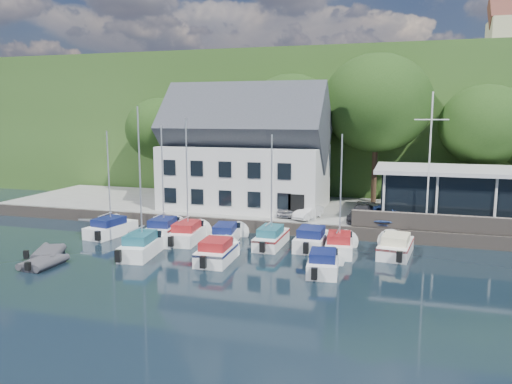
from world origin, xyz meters
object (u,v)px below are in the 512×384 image
car_silver (287,208)px  flagpole (429,161)px  boat_r1_0 (109,179)px  boat_r1_4 (272,185)px  club_pavilion (461,194)px  boat_r1_6 (341,189)px  car_white (308,212)px  boat_r1_2 (187,180)px  boat_r1_5 (312,237)px  boat_r1_7 (396,244)px  boat_r2_1 (140,184)px  boat_r2_2 (217,250)px  dinghy_0 (49,251)px  boat_r1_1 (163,178)px  car_blue (384,214)px  boat_r1_3 (226,233)px  harbor_building (246,159)px  dinghy_1 (43,261)px  boat_r2_3 (323,261)px  car_dgrey (362,213)px

car_silver → flagpole: 11.84m
boat_r1_0 → boat_r1_4: 12.70m
club_pavilion → boat_r1_6: boat_r1_6 is taller
car_white → boat_r1_2: boat_r1_2 is taller
boat_r1_0 → boat_r1_2: (6.44, 0.09, 0.11)m
car_white → boat_r1_5: car_white is taller
boat_r1_7 → boat_r2_1: 17.36m
boat_r2_2 → dinghy_0: (-10.99, -2.21, -0.38)m
boat_r1_1 → boat_r1_6: (13.44, -0.73, -0.17)m
boat_r1_1 → boat_r2_1: bearing=-85.6°
car_silver → boat_r1_5: (3.20, -6.00, -0.85)m
boat_r2_1 → boat_r1_7: bearing=9.3°
car_blue → boat_r2_1: bearing=-144.7°
car_blue → flagpole: size_ratio=0.40×
dinghy_0 → boat_r1_0: bearing=59.4°
boat_r1_1 → boat_r1_3: size_ratio=1.51×
car_white → boat_r1_1: size_ratio=0.37×
club_pavilion → boat_r1_5: size_ratio=2.35×
boat_r1_1 → boat_r2_2: 8.78m
dinghy_0 → boat_r2_1: bearing=-4.1°
harbor_building → dinghy_1: harbor_building is taller
boat_r1_0 → car_white: bearing=31.6°
car_silver → dinghy_0: bearing=-143.9°
boat_r1_3 → boat_r1_7: bearing=-8.7°
boat_r1_0 → car_blue: bearing=26.3°
car_blue → boat_r1_7: bearing=-78.7°
club_pavilion → boat_r1_0: 27.46m
car_white → boat_r1_6: boat_r1_6 is taller
car_white → car_blue: 5.91m
harbor_building → boat_r2_1: harbor_building is taller
boat_r1_4 → boat_r1_7: (8.53, 0.18, -3.70)m
boat_r1_1 → boat_r2_3: boat_r1_1 is taller
car_blue → harbor_building: bearing=166.2°
car_silver → boat_r1_2: bearing=-140.6°
harbor_building → boat_r1_1: bearing=-113.9°
club_pavilion → boat_r2_2: size_ratio=2.39×
boat_r1_5 → boat_r1_6: boat_r1_6 is taller
harbor_building → boat_r2_2: (2.41, -13.52, -4.60)m
car_white → boat_r1_6: 7.21m
boat_r1_3 → boat_r2_2: size_ratio=1.08×
harbor_building → boat_r1_1: 9.46m
boat_r2_1 → car_dgrey: bearing=30.2°
car_dgrey → dinghy_1: bearing=-135.6°
car_silver → harbor_building: bearing=139.8°
car_silver → boat_r2_3: 12.13m
boat_r2_1 → dinghy_1: boat_r2_1 is taller
car_white → boat_r1_0: 15.74m
club_pavilion → harbor_building: bearing=178.4°
flagpole → boat_r1_1: size_ratio=1.09×
car_silver → boat_r1_3: 6.86m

